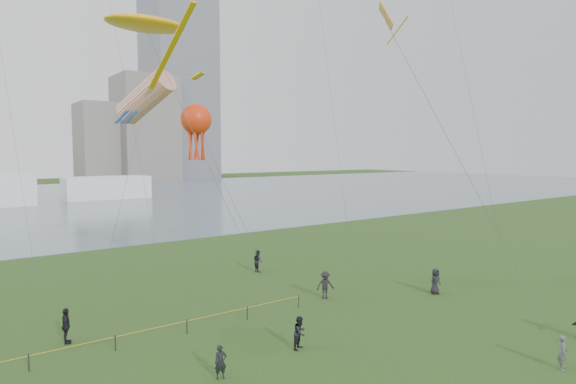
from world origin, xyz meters
TOP-DOWN VIEW (x-y plane):
  - lake at (0.00, 100.00)m, footprint 400.00×120.00m
  - tower at (62.00, 168.00)m, footprint 24.00×24.00m
  - building_mid at (46.00, 162.00)m, footprint 20.00×20.00m
  - building_low at (32.00, 168.00)m, footprint 16.00×18.00m
  - pavilion_right at (14.00, 98.00)m, footprint 18.00×7.00m
  - kite_flyer at (7.17, -2.32)m, footprint 0.71×0.63m
  - spectator_a at (-1.46, 6.92)m, footprint 1.04×0.95m
  - spectator_b at (5.28, 12.78)m, footprint 1.45×1.15m
  - spectator_c at (-11.23, 14.91)m, footprint 0.70×1.21m
  - spectator_d at (12.54, 8.94)m, footprint 0.93×0.63m
  - spectator_f at (-6.43, 6.40)m, footprint 0.63×0.49m
  - spectator_g at (5.62, 22.14)m, footprint 0.82×0.99m
  - kite_stingray at (-4.42, 20.40)m, footprint 6.84×12.20m
  - kite_windsock at (-4.10, 21.70)m, footprint 6.94×6.47m
  - kite_octopus at (-1.40, 19.15)m, footprint 2.89×9.92m
  - kite_delta at (5.58, 7.14)m, footprint 3.31×10.73m

SIDE VIEW (x-z plane):
  - lake at x=0.00m, z-range -0.02..0.06m
  - spectator_f at x=-6.43m, z-range 0.00..1.55m
  - kite_flyer at x=7.17m, z-range 0.00..1.65m
  - spectator_a at x=-1.46m, z-range 0.00..1.74m
  - spectator_d at x=12.54m, z-range 0.00..1.87m
  - spectator_g at x=5.62m, z-range 0.00..1.88m
  - spectator_c at x=-11.23m, z-range 0.00..1.94m
  - spectator_b at x=5.28m, z-range 0.00..1.96m
  - pavilion_right at x=14.00m, z-range 0.00..5.00m
  - kite_octopus at x=-1.40m, z-range 5.69..19.44m
  - building_low at x=32.00m, z-range 0.00..28.00m
  - kite_windsock at x=-4.10m, z-range 6.16..22.37m
  - kite_delta at x=5.58m, z-range 7.93..26.92m
  - building_mid at x=46.00m, z-range 0.00..38.00m
  - kite_stingray at x=-4.42m, z-range 9.25..28.75m
  - tower at x=62.00m, z-range 0.00..120.00m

